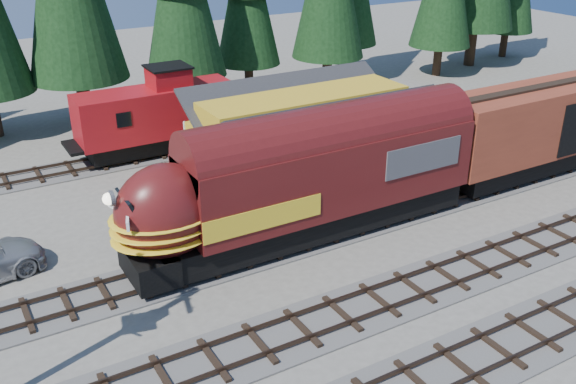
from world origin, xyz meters
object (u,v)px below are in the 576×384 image
locomotive (297,187)px  boxcar (551,124)px  pickup_truck_a (190,210)px  depot (305,126)px  caboose (157,115)px

locomotive → boxcar: bearing=0.0°
locomotive → boxcar: 16.96m
boxcar → locomotive: bearing=180.0°
pickup_truck_a → locomotive: bearing=-123.2°
boxcar → pickup_truck_a: size_ratio=2.58×
depot → caboose: caboose is taller
locomotive → pickup_truck_a: bearing=132.2°
depot → pickup_truck_a: bearing=-162.9°
depot → pickup_truck_a: (-8.09, -2.49, -2.13)m
depot → boxcar: 14.10m
locomotive → boxcar: (16.96, 0.00, 0.11)m
locomotive → boxcar: size_ratio=1.14×
depot → locomotive: depot is taller
caboose → boxcar: bearing=-37.1°
pickup_truck_a → boxcar: bearing=-86.5°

